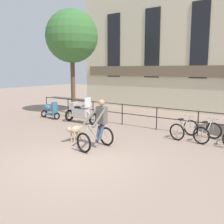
% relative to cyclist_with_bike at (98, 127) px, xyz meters
% --- Properties ---
extents(ground_plane, '(60.00, 60.00, 0.00)m').
position_rel_cyclist_with_bike_xyz_m(ground_plane, '(0.37, -1.45, -0.76)').
color(ground_plane, gray).
extents(canal_railing, '(15.05, 0.05, 1.05)m').
position_rel_cyclist_with_bike_xyz_m(canal_railing, '(0.37, 3.75, -0.05)').
color(canal_railing, '#232326').
rests_on(canal_railing, ground_plane).
extents(building_facade, '(18.00, 0.72, 8.07)m').
position_rel_cyclist_with_bike_xyz_m(building_facade, '(0.37, 9.54, 3.26)').
color(building_facade, beige).
rests_on(building_facade, ground_plane).
extents(cyclist_with_bike, '(0.80, 1.23, 1.70)m').
position_rel_cyclist_with_bike_xyz_m(cyclist_with_bike, '(0.00, 0.00, 0.00)').
color(cyclist_with_bike, black).
rests_on(cyclist_with_bike, ground_plane).
extents(dog, '(0.27, 0.93, 0.62)m').
position_rel_cyclist_with_bike_xyz_m(dog, '(-1.27, 0.14, -0.32)').
color(dog, tan).
rests_on(dog, ground_plane).
extents(parked_motorcycle, '(1.76, 0.62, 1.35)m').
position_rel_cyclist_with_bike_xyz_m(parked_motorcycle, '(-3.48, 2.87, -0.20)').
color(parked_motorcycle, black).
rests_on(parked_motorcycle, ground_plane).
extents(parked_bicycle_near_lamp, '(0.84, 1.21, 0.86)m').
position_rel_cyclist_with_bike_xyz_m(parked_bicycle_near_lamp, '(1.91, 3.09, -0.41)').
color(parked_bicycle_near_lamp, black).
rests_on(parked_bicycle_near_lamp, ground_plane).
extents(parked_bicycle_mid_left, '(0.83, 1.20, 0.86)m').
position_rel_cyclist_with_bike_xyz_m(parked_bicycle_mid_left, '(2.83, 3.09, -0.41)').
color(parked_bicycle_mid_left, black).
rests_on(parked_bicycle_mid_left, ground_plane).
extents(parked_scooter, '(1.31, 0.51, 0.96)m').
position_rel_cyclist_with_bike_xyz_m(parked_scooter, '(-5.77, 2.81, -0.30)').
color(parked_scooter, black).
rests_on(parked_scooter, ground_plane).
extents(tree_canalside_left, '(3.10, 3.10, 6.20)m').
position_rel_cyclist_with_bike_xyz_m(tree_canalside_left, '(-5.69, 4.63, 3.86)').
color(tree_canalside_left, brown).
rests_on(tree_canalside_left, ground_plane).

